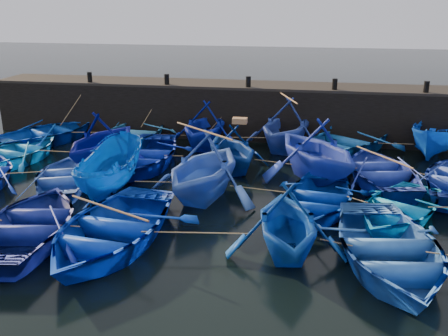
# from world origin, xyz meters

# --- Properties ---
(ground) EXTENTS (120.00, 120.00, 0.00)m
(ground) POSITION_xyz_m (0.00, 0.00, 0.00)
(ground) COLOR black
(ground) RESTS_ON ground
(quay_wall) EXTENTS (26.00, 2.50, 2.50)m
(quay_wall) POSITION_xyz_m (0.00, 10.50, 1.25)
(quay_wall) COLOR black
(quay_wall) RESTS_ON ground
(quay_top) EXTENTS (26.00, 2.50, 0.12)m
(quay_top) POSITION_xyz_m (0.00, 10.50, 2.56)
(quay_top) COLOR black
(quay_top) RESTS_ON quay_wall
(bollard_0) EXTENTS (0.24, 0.24, 0.50)m
(bollard_0) POSITION_xyz_m (-8.00, 9.60, 2.87)
(bollard_0) COLOR black
(bollard_0) RESTS_ON quay_top
(bollard_1) EXTENTS (0.24, 0.24, 0.50)m
(bollard_1) POSITION_xyz_m (-4.00, 9.60, 2.87)
(bollard_1) COLOR black
(bollard_1) RESTS_ON quay_top
(bollard_2) EXTENTS (0.24, 0.24, 0.50)m
(bollard_2) POSITION_xyz_m (0.00, 9.60, 2.87)
(bollard_2) COLOR black
(bollard_2) RESTS_ON quay_top
(bollard_3) EXTENTS (0.24, 0.24, 0.50)m
(bollard_3) POSITION_xyz_m (4.00, 9.60, 2.87)
(bollard_3) COLOR black
(bollard_3) RESTS_ON quay_top
(bollard_4) EXTENTS (0.24, 0.24, 0.50)m
(bollard_4) POSITION_xyz_m (8.00, 9.60, 2.87)
(bollard_4) COLOR black
(bollard_4) RESTS_ON quay_top
(boat_0) EXTENTS (5.64, 6.07, 1.02)m
(boat_0) POSITION_xyz_m (-9.36, 7.47, 0.51)
(boat_0) COLOR #043394
(boat_0) RESTS_ON ground
(boat_1) EXTENTS (4.01, 5.43, 1.09)m
(boat_1) POSITION_xyz_m (-5.26, 7.89, 0.55)
(boat_1) COLOR #2770B1
(boat_1) RESTS_ON ground
(boat_2) EXTENTS (3.86, 4.38, 2.18)m
(boat_2) POSITION_xyz_m (-1.77, 7.96, 1.09)
(boat_2) COLOR #071990
(boat_2) RESTS_ON ground
(boat_3) EXTENTS (4.94, 5.41, 2.43)m
(boat_3) POSITION_xyz_m (1.93, 8.22, 1.21)
(boat_3) COLOR #2A44A4
(boat_3) RESTS_ON ground
(boat_4) EXTENTS (6.58, 6.97, 1.18)m
(boat_4) POSITION_xyz_m (4.53, 8.15, 0.59)
(boat_4) COLOR #1254A2
(boat_4) RESTS_ON ground
(boat_5) EXTENTS (3.30, 4.93, 1.78)m
(boat_5) POSITION_xyz_m (8.41, 8.31, 0.89)
(boat_5) COLOR #0841C0
(boat_5) RESTS_ON ground
(boat_6) EXTENTS (4.13, 5.07, 0.93)m
(boat_6) POSITION_xyz_m (-9.09, 4.50, 0.46)
(boat_6) COLOR blue
(boat_6) RESTS_ON ground
(boat_7) EXTENTS (4.50, 5.00, 2.34)m
(boat_7) POSITION_xyz_m (-5.26, 4.53, 1.17)
(boat_7) COLOR #000773
(boat_7) RESTS_ON ground
(boat_8) EXTENTS (4.23, 5.65, 1.12)m
(boat_8) POSITION_xyz_m (-3.65, 4.76, 0.56)
(boat_8) COLOR #0923A1
(boat_8) RESTS_ON ground
(boat_9) EXTENTS (4.70, 4.89, 1.99)m
(boat_9) POSITION_xyz_m (0.01, 4.89, 0.99)
(boat_9) COLOR navy
(boat_9) RESTS_ON ground
(boat_10) EXTENTS (5.99, 6.17, 2.48)m
(boat_10) POSITION_xyz_m (3.32, 4.52, 1.24)
(boat_10) COLOR #1C33B0
(boat_10) RESTS_ON ground
(boat_11) EXTENTS (4.45, 5.55, 1.02)m
(boat_11) POSITION_xyz_m (5.75, 4.51, 0.51)
(boat_11) COLOR navy
(boat_11) RESTS_ON ground
(boat_14) EXTENTS (4.29, 4.97, 0.87)m
(boat_14) POSITION_xyz_m (-5.73, 2.02, 0.43)
(boat_14) COLOR blue
(boat_14) RESTS_ON ground
(boat_15) EXTENTS (1.99, 4.66, 1.77)m
(boat_15) POSITION_xyz_m (-3.79, 1.65, 0.88)
(boat_15) COLOR #0143A6
(boat_15) RESTS_ON ground
(boat_16) EXTENTS (4.82, 5.31, 2.41)m
(boat_16) POSITION_xyz_m (-0.45, 1.83, 1.20)
(boat_16) COLOR blue
(boat_16) RESTS_ON ground
(boat_17) EXTENTS (3.76, 4.86, 0.93)m
(boat_17) POSITION_xyz_m (3.44, 1.55, 0.46)
(boat_17) COLOR navy
(boat_17) RESTS_ON ground
(boat_18) EXTENTS (4.84, 5.35, 0.91)m
(boat_18) POSITION_xyz_m (5.85, 1.11, 0.46)
(boat_18) COLOR blue
(boat_18) RESTS_ON ground
(boat_21) EXTENTS (4.47, 5.65, 1.06)m
(boat_21) POSITION_xyz_m (-4.64, -2.12, 0.53)
(boat_21) COLOR navy
(boat_21) RESTS_ON ground
(boat_22) EXTENTS (4.56, 5.97, 1.16)m
(boat_22) POSITION_xyz_m (-2.24, -2.09, 0.58)
(boat_22) COLOR #0530C4
(boat_22) RESTS_ON ground
(boat_23) EXTENTS (3.83, 4.26, 2.00)m
(boat_23) POSITION_xyz_m (2.59, -1.67, 1.00)
(boat_23) COLOR #063A94
(boat_23) RESTS_ON ground
(boat_24) EXTENTS (4.59, 5.91, 1.13)m
(boat_24) POSITION_xyz_m (5.20, -1.91, 0.56)
(boat_24) COLOR blue
(boat_24) RESTS_ON ground
(wooden_crate) EXTENTS (0.57, 0.36, 0.22)m
(wooden_crate) POSITION_xyz_m (0.31, 4.89, 2.10)
(wooden_crate) COLOR olive
(wooden_crate) RESTS_ON boat_9
(mooring_ropes) EXTENTS (17.80, 11.67, 2.10)m
(mooring_ropes) POSITION_xyz_m (-0.50, 5.09, 0.88)
(mooring_ropes) COLOR tan
(mooring_ropes) RESTS_ON ground
(loose_oars) EXTENTS (10.25, 12.40, 1.46)m
(loose_oars) POSITION_xyz_m (1.25, 3.12, 1.78)
(loose_oars) COLOR #99724C
(loose_oars) RESTS_ON ground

